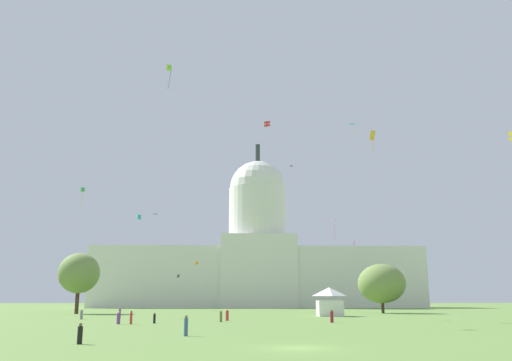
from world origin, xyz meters
TOP-DOWN VIEW (x-y plane):
  - ground_plane at (0.00, 0.00)m, footprint 800.00×800.00m
  - capitol_building at (4.76, 170.50)m, footprint 122.29×26.23m
  - event_tent at (13.87, 67.26)m, footprint 5.03×6.21m
  - tree_east_near at (29.82, 88.45)m, footprint 13.11×12.56m
  - tree_west_far at (-38.66, 85.69)m, footprint 12.43×12.83m
  - person_denim_lawn_far_right at (-8.56, 12.20)m, footprint 0.47×0.47m
  - person_black_near_tree_east at (-15.53, 3.70)m, footprint 0.52×0.52m
  - person_red_aisle_center at (-5.30, 46.48)m, footprint 0.66×0.66m
  - person_olive_back_left at (-6.14, 42.05)m, footprint 0.51×0.51m
  - person_black_back_center at (-14.96, 37.87)m, footprint 0.42×0.42m
  - person_grey_front_center at (-28.75, 53.01)m, footprint 0.44×0.44m
  - person_red_edge_east at (-17.64, 35.46)m, footprint 0.45×0.45m
  - person_purple_mid_left at (-19.34, 35.89)m, footprint 0.58×0.58m
  - person_purple_lawn_far_left at (-24.00, 59.63)m, footprint 0.48×0.48m
  - person_maroon_back_right at (9.29, 39.35)m, footprint 0.66×0.66m
  - kite_gold_mid at (15.90, 38.21)m, footprint 0.91×0.36m
  - kite_pink_low at (13.28, 55.24)m, footprint 1.07×1.28m
  - kite_magenta_mid at (34.73, 137.67)m, footprint 0.68×0.71m
  - kite_cyan_high at (28.50, 106.31)m, footprint 1.77×1.16m
  - kite_turquoise_mid at (-32.61, 123.35)m, footprint 1.42×1.38m
  - kite_violet_high at (11.26, 111.20)m, footprint 1.36×1.78m
  - kite_lime_high at (-15.07, 44.41)m, footprint 0.77×0.78m
  - kite_white_low at (28.86, 98.14)m, footprint 1.26×1.54m
  - kite_orange_low at (-15.27, 122.83)m, footprint 1.07×1.05m
  - kite_blue_mid at (-29.51, 133.69)m, footprint 1.65×1.23m
  - kite_red_mid at (1.50, 56.74)m, footprint 1.17×1.18m
  - kite_green_mid at (-34.93, 70.97)m, footprint 0.75×0.72m
  - kite_black_low at (-17.49, 93.49)m, footprint 0.65×0.65m

SIDE VIEW (x-z plane):
  - ground_plane at x=0.00m, z-range 0.00..0.00m
  - person_black_back_center at x=-14.96m, z-range -0.06..1.40m
  - person_black_near_tree_east at x=-15.53m, z-range -0.06..1.45m
  - person_purple_mid_left at x=-19.34m, z-range -0.08..1.54m
  - person_grey_front_center at x=-28.75m, z-range -0.08..1.55m
  - person_red_aisle_center at x=-5.30m, z-range -0.08..1.61m
  - person_olive_back_left at x=-6.14m, z-range -0.06..1.61m
  - person_maroon_back_right at x=9.29m, z-range -0.08..1.69m
  - person_red_edge_east at x=-17.64m, z-range -0.05..1.69m
  - person_purple_lawn_far_left at x=-24.00m, z-range -0.06..1.72m
  - person_denim_lawn_far_right at x=-8.56m, z-range -0.05..1.75m
  - event_tent at x=13.87m, z-range -0.05..5.32m
  - tree_east_near at x=29.82m, z-range 1.10..12.25m
  - kite_black_low at x=-17.49m, z-range 8.12..8.89m
  - tree_west_far at x=-38.66m, z-range 2.17..15.39m
  - kite_white_low at x=28.86m, z-range 7.66..10.09m
  - kite_orange_low at x=-15.27m, z-range 12.98..13.85m
  - kite_pink_low at x=13.28m, z-range 14.54..17.73m
  - capitol_building at x=4.76m, z-range -14.52..48.82m
  - kite_magenta_mid at x=34.73m, z-range 18.93..22.42m
  - kite_green_mid at x=-34.93m, z-range 22.72..26.58m
  - kite_gold_mid at x=15.90m, z-range 25.01..28.18m
  - kite_turquoise_mid at x=-32.61m, z-range 26.29..27.68m
  - kite_blue_mid at x=-29.51m, z-range 28.95..29.18m
  - kite_red_mid at x=1.50m, z-range 33.91..35.02m
  - kite_violet_high at x=11.26m, z-range 39.33..39.67m
  - kite_lime_high at x=-15.07m, z-range 37.55..41.62m
  - kite_cyan_high at x=28.50m, z-range 49.11..51.84m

